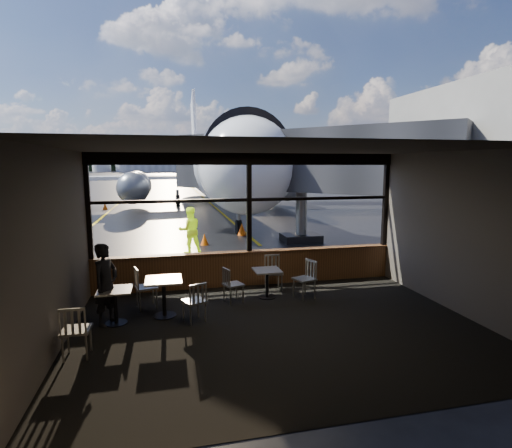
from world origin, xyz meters
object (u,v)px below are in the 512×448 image
object	(u,v)px
cafe_table_near	(267,284)
cafe_table_mid	(164,298)
chair_mid_s	(194,302)
cone_extra	(204,239)
chair_left_s	(76,331)
cone_nose	(242,229)
cone_wing	(105,206)
chair_near_w	(233,285)
chair_near_n	(274,273)
cafe_table_left	(116,307)
chair_mid_w	(146,287)
passenger	(106,284)
airliner	(209,130)
jet_bridge	(307,181)
chair_near_e	(304,279)
ground_crew	(190,230)

from	to	relation	value
cafe_table_near	cafe_table_mid	bearing A→B (deg)	-163.91
chair_mid_s	cone_extra	distance (m)	7.98
chair_left_s	cone_nose	xyz separation A→B (m)	(4.88, 10.92, -0.19)
cone_wing	chair_near_w	bearing A→B (deg)	-74.88
chair_near_n	chair_left_s	world-z (taller)	chair_left_s
cafe_table_mid	cafe_table_left	size ratio (longest dim) A/B	1.13
chair_mid_w	passenger	size ratio (longest dim) A/B	0.57
chair_mid_w	chair_left_s	distance (m)	2.40
chair_near_n	airliner	bearing A→B (deg)	-88.91
jet_bridge	passenger	distance (m)	10.36
chair_left_s	cone_wing	world-z (taller)	chair_left_s
cafe_table_mid	chair_near_w	distance (m)	1.67
chair_mid_s	cafe_table_left	bearing A→B (deg)	149.35
cafe_table_near	passenger	xyz separation A→B (m)	(-3.56, -0.87, 0.48)
cafe_table_near	chair_mid_w	world-z (taller)	chair_mid_w
chair_near_w	passenger	xyz separation A→B (m)	(-2.70, -0.71, 0.41)
chair_left_s	cone_wing	xyz separation A→B (m)	(-2.79, 23.52, -0.22)
chair_mid_w	cone_nose	bearing A→B (deg)	142.74
jet_bridge	cafe_table_near	world-z (taller)	jet_bridge
chair_near_e	passenger	xyz separation A→B (m)	(-4.42, -0.62, 0.36)
cafe_table_mid	passenger	world-z (taller)	passenger
cafe_table_mid	passenger	distance (m)	1.21
ground_crew	cone_extra	distance (m)	1.62
cone_nose	chair_near_e	bearing A→B (deg)	-91.01
chair_mid_s	cone_wing	size ratio (longest dim) A/B	1.74
airliner	cafe_table_near	bearing A→B (deg)	-92.42
cafe_table_near	chair_near_w	distance (m)	0.87
ground_crew	cafe_table_mid	bearing A→B (deg)	70.59
cafe_table_near	cone_nose	world-z (taller)	cafe_table_near
cafe_table_left	cone_nose	bearing A→B (deg)	65.26
chair_near_n	chair_mid_w	world-z (taller)	chair_mid_w
cafe_table_left	chair_mid_s	bearing A→B (deg)	-8.43
chair_near_n	chair_mid_s	bearing A→B (deg)	40.68
cafe_table_mid	chair_near_w	world-z (taller)	chair_near_w
chair_mid_w	cone_wing	distance (m)	21.69
cafe_table_mid	chair_mid_s	size ratio (longest dim) A/B	0.96
cone_wing	chair_near_n	bearing A→B (deg)	-71.49
chair_near_n	chair_mid_s	distance (m)	2.70
airliner	chair_mid_s	size ratio (longest dim) A/B	44.08
cone_nose	cone_wing	size ratio (longest dim) A/B	1.14
chair_near_w	cafe_table_left	bearing A→B (deg)	-92.66
cafe_table_left	ground_crew	xyz separation A→B (m)	(1.87, 6.33, 0.48)
cafe_table_left	chair_near_w	world-z (taller)	chair_near_w
cafe_table_left	cone_nose	distance (m)	10.54
cone_extra	chair_mid_w	bearing A→B (deg)	-105.87
chair_near_n	chair_left_s	xyz separation A→B (m)	(-4.16, -2.77, 0.02)
cone_extra	cone_wing	bearing A→B (deg)	111.73
airliner	ground_crew	size ratio (longest dim) A/B	22.41
chair_left_s	cone_nose	distance (m)	11.96
cafe_table_near	cone_nose	size ratio (longest dim) A/B	1.25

